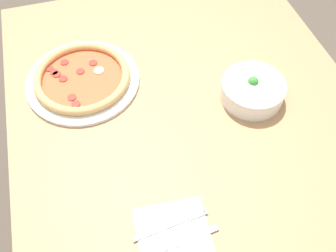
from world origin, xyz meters
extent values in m
plane|color=#4C4238|center=(0.00, 0.00, 0.00)|extent=(8.00, 8.00, 0.00)
cube|color=#99724C|center=(0.00, 0.00, 0.73)|extent=(1.19, 1.04, 0.03)
cylinder|color=olive|center=(-0.53, -0.45, 0.36)|extent=(0.06, 0.06, 0.72)
cylinder|color=olive|center=(-0.53, 0.45, 0.36)|extent=(0.06, 0.06, 0.72)
cylinder|color=white|center=(-0.15, -0.28, 0.75)|extent=(0.35, 0.35, 0.01)
torus|color=tan|center=(-0.15, -0.28, 0.77)|extent=(0.30, 0.30, 0.03)
cylinder|color=#D14C28|center=(-0.15, -0.28, 0.76)|extent=(0.27, 0.27, 0.01)
cylinder|color=maroon|center=(-0.19, -0.36, 0.77)|extent=(0.03, 0.03, 0.00)
cylinder|color=maroon|center=(-0.08, -0.32, 0.77)|extent=(0.03, 0.03, 0.00)
cylinder|color=maroon|center=(-0.21, -0.24, 0.77)|extent=(0.03, 0.03, 0.00)
cylinder|color=maroon|center=(-0.22, -0.38, 0.77)|extent=(0.03, 0.03, 0.00)
cylinder|color=maroon|center=(-0.18, -0.28, 0.77)|extent=(0.03, 0.03, 0.00)
cylinder|color=maroon|center=(-0.24, -0.33, 0.77)|extent=(0.03, 0.03, 0.00)
cylinder|color=maroon|center=(-0.17, -0.34, 0.77)|extent=(0.03, 0.03, 0.00)
cylinder|color=maroon|center=(-0.20, -0.36, 0.77)|extent=(0.03, 0.03, 0.00)
cylinder|color=maroon|center=(-0.05, -0.32, 0.77)|extent=(0.03, 0.03, 0.00)
ellipsoid|color=silver|center=(-0.17, -0.23, 0.77)|extent=(0.03, 0.03, 0.01)
cylinder|color=white|center=(0.05, 0.20, 0.78)|extent=(0.19, 0.19, 0.06)
torus|color=white|center=(0.05, 0.20, 0.80)|extent=(0.19, 0.19, 0.01)
ellipsoid|color=tan|center=(-0.02, 0.22, 0.79)|extent=(0.03, 0.04, 0.02)
ellipsoid|color=#998466|center=(0.05, 0.15, 0.79)|extent=(0.03, 0.04, 0.02)
ellipsoid|color=tan|center=(0.02, 0.13, 0.79)|extent=(0.04, 0.04, 0.02)
ellipsoid|color=tan|center=(0.07, 0.25, 0.80)|extent=(0.04, 0.03, 0.02)
ellipsoid|color=#998466|center=(0.00, 0.21, 0.80)|extent=(0.03, 0.04, 0.02)
ellipsoid|color=#998466|center=(0.08, 0.18, 0.80)|extent=(0.04, 0.04, 0.02)
ellipsoid|color=tan|center=(0.06, 0.18, 0.80)|extent=(0.03, 0.04, 0.02)
ellipsoid|color=tan|center=(-0.01, 0.19, 0.79)|extent=(0.03, 0.04, 0.02)
sphere|color=#388433|center=(0.04, 0.20, 0.81)|extent=(0.03, 0.03, 0.03)
cube|color=white|center=(0.40, -0.15, 0.75)|extent=(0.18, 0.18, 0.00)
cube|color=silver|center=(0.37, -0.18, 0.75)|extent=(0.02, 0.13, 0.00)
cube|color=silver|center=(0.37, -0.08, 0.75)|extent=(0.01, 0.06, 0.00)
cube|color=silver|center=(0.37, -0.08, 0.75)|extent=(0.01, 0.06, 0.00)
cube|color=silver|center=(0.36, -0.08, 0.75)|extent=(0.01, 0.06, 0.00)
cube|color=silver|center=(0.36, -0.09, 0.75)|extent=(0.01, 0.06, 0.00)
cube|color=silver|center=(0.41, -0.11, 0.75)|extent=(0.03, 0.13, 0.00)
camera|label=1|loc=(0.68, -0.25, 1.62)|focal=40.00mm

